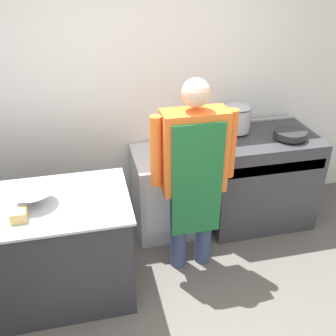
{
  "coord_description": "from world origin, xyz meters",
  "views": [
    {
      "loc": [
        -0.53,
        -1.68,
        2.44
      ],
      "look_at": [
        0.08,
        0.99,
        0.92
      ],
      "focal_mm": 42.0,
      "sensor_mm": 36.0,
      "label": 1
    }
  ],
  "objects_px": {
    "fridge_unit": "(168,191)",
    "person_cook": "(193,169)",
    "plastic_tub": "(19,216)",
    "saute_pan": "(290,134)",
    "stove": "(258,178)",
    "mixing_bowl": "(33,197)",
    "stock_pot": "(237,118)"
  },
  "relations": [
    {
      "from": "fridge_unit",
      "to": "saute_pan",
      "type": "distance_m",
      "value": 1.26
    },
    {
      "from": "stock_pot",
      "to": "person_cook",
      "type": "bearing_deg",
      "value": -133.13
    },
    {
      "from": "mixing_bowl",
      "to": "stock_pot",
      "type": "relative_size",
      "value": 1.17
    },
    {
      "from": "fridge_unit",
      "to": "person_cook",
      "type": "relative_size",
      "value": 0.47
    },
    {
      "from": "stock_pot",
      "to": "saute_pan",
      "type": "relative_size",
      "value": 0.87
    },
    {
      "from": "person_cook",
      "to": "plastic_tub",
      "type": "height_order",
      "value": "person_cook"
    },
    {
      "from": "plastic_tub",
      "to": "fridge_unit",
      "type": "bearing_deg",
      "value": 34.97
    },
    {
      "from": "plastic_tub",
      "to": "stock_pot",
      "type": "xyz_separation_m",
      "value": [
        1.88,
        0.91,
        0.17
      ]
    },
    {
      "from": "mixing_bowl",
      "to": "saute_pan",
      "type": "distance_m",
      "value": 2.28
    },
    {
      "from": "stove",
      "to": "plastic_tub",
      "type": "xyz_separation_m",
      "value": [
        -2.11,
        -0.78,
        0.44
      ]
    },
    {
      "from": "mixing_bowl",
      "to": "person_cook",
      "type": "bearing_deg",
      "value": 4.03
    },
    {
      "from": "mixing_bowl",
      "to": "stove",
      "type": "bearing_deg",
      "value": 16.57
    },
    {
      "from": "fridge_unit",
      "to": "stock_pot",
      "type": "bearing_deg",
      "value": 5.4
    },
    {
      "from": "plastic_tub",
      "to": "stock_pot",
      "type": "distance_m",
      "value": 2.1
    },
    {
      "from": "stove",
      "to": "plastic_tub",
      "type": "distance_m",
      "value": 2.29
    },
    {
      "from": "plastic_tub",
      "to": "saute_pan",
      "type": "height_order",
      "value": "saute_pan"
    },
    {
      "from": "fridge_unit",
      "to": "saute_pan",
      "type": "relative_size",
      "value": 2.67
    },
    {
      "from": "stove",
      "to": "saute_pan",
      "type": "relative_size",
      "value": 3.41
    },
    {
      "from": "stove",
      "to": "stock_pot",
      "type": "distance_m",
      "value": 0.66
    },
    {
      "from": "fridge_unit",
      "to": "person_cook",
      "type": "height_order",
      "value": "person_cook"
    },
    {
      "from": "person_cook",
      "to": "mixing_bowl",
      "type": "height_order",
      "value": "person_cook"
    },
    {
      "from": "stove",
      "to": "mixing_bowl",
      "type": "bearing_deg",
      "value": -163.43
    },
    {
      "from": "fridge_unit",
      "to": "plastic_tub",
      "type": "height_order",
      "value": "plastic_tub"
    },
    {
      "from": "stove",
      "to": "fridge_unit",
      "type": "bearing_deg",
      "value": 176.11
    },
    {
      "from": "mixing_bowl",
      "to": "stock_pot",
      "type": "height_order",
      "value": "stock_pot"
    },
    {
      "from": "person_cook",
      "to": "mixing_bowl",
      "type": "distance_m",
      "value": 1.2
    },
    {
      "from": "person_cook",
      "to": "stove",
      "type": "bearing_deg",
      "value": 32.02
    },
    {
      "from": "stove",
      "to": "stock_pot",
      "type": "height_order",
      "value": "stock_pot"
    },
    {
      "from": "person_cook",
      "to": "plastic_tub",
      "type": "relative_size",
      "value": 16.02
    },
    {
      "from": "person_cook",
      "to": "plastic_tub",
      "type": "bearing_deg",
      "value": -168.28
    },
    {
      "from": "fridge_unit",
      "to": "person_cook",
      "type": "bearing_deg",
      "value": -83.03
    },
    {
      "from": "mixing_bowl",
      "to": "saute_pan",
      "type": "relative_size",
      "value": 1.02
    }
  ]
}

